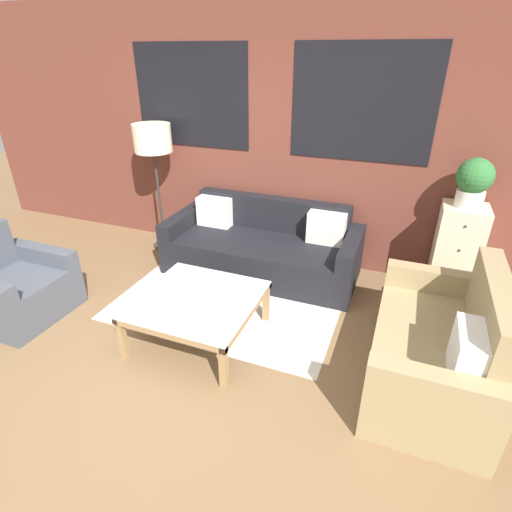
{
  "coord_description": "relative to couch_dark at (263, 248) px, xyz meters",
  "views": [
    {
      "loc": [
        1.5,
        -1.83,
        2.26
      ],
      "look_at": [
        0.29,
        1.26,
        0.55
      ],
      "focal_mm": 28.0,
      "sensor_mm": 36.0,
      "label": 1
    }
  ],
  "objects": [
    {
      "name": "ground_plane",
      "position": [
        -0.1,
        -1.95,
        -0.28
      ],
      "size": [
        16.0,
        16.0,
        0.0
      ],
      "primitive_type": "plane",
      "color": "brown"
    },
    {
      "name": "wall_back_brick",
      "position": [
        -0.1,
        0.49,
        1.13
      ],
      "size": [
        8.4,
        0.09,
        2.8
      ],
      "color": "brown",
      "rests_on": "ground_plane"
    },
    {
      "name": "rug",
      "position": [
        -0.09,
        -0.74,
        -0.28
      ],
      "size": [
        2.18,
        1.48,
        0.0
      ],
      "color": "silver",
      "rests_on": "ground_plane"
    },
    {
      "name": "couch_dark",
      "position": [
        0.0,
        0.0,
        0.0
      ],
      "size": [
        2.12,
        0.88,
        0.78
      ],
      "color": "black",
      "rests_on": "ground_plane"
    },
    {
      "name": "settee_vintage",
      "position": [
        1.81,
        -1.17,
        0.03
      ],
      "size": [
        0.8,
        1.45,
        0.92
      ],
      "color": "#99845B",
      "rests_on": "ground_plane"
    },
    {
      "name": "armchair_corner",
      "position": [
        -1.87,
        -1.64,
        -0.0
      ],
      "size": [
        0.8,
        0.82,
        0.84
      ],
      "color": "#474C56",
      "rests_on": "ground_plane"
    },
    {
      "name": "coffee_table",
      "position": [
        -0.09,
        -1.34,
        0.07
      ],
      "size": [
        0.98,
        0.98,
        0.41
      ],
      "color": "silver",
      "rests_on": "ground_plane"
    },
    {
      "name": "floor_lamp",
      "position": [
        -1.42,
        0.14,
        1.05
      ],
      "size": [
        0.44,
        0.44,
        1.53
      ],
      "color": "#2D2D2D",
      "rests_on": "ground_plane"
    },
    {
      "name": "drawer_cabinet",
      "position": [
        1.95,
        0.21,
        0.21
      ],
      "size": [
        0.41,
        0.41,
        0.97
      ],
      "color": "beige",
      "rests_on": "ground_plane"
    },
    {
      "name": "potted_plant",
      "position": [
        1.95,
        0.21,
        0.94
      ],
      "size": [
        0.32,
        0.32,
        0.45
      ],
      "color": "silver",
      "rests_on": "drawer_cabinet"
    }
  ]
}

